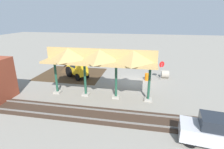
{
  "coord_description": "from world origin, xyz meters",
  "views": [
    {
      "loc": [
        -1.16,
        20.59,
        7.8
      ],
      "look_at": [
        2.29,
        2.55,
        1.6
      ],
      "focal_mm": 28.0,
      "sensor_mm": 36.0,
      "label": 1
    }
  ],
  "objects_px": {
    "stop_sign": "(162,67)",
    "distant_parked_car": "(217,132)",
    "concrete_pipe": "(165,74)",
    "traffic_barrel": "(147,77)",
    "backhoe": "(77,68)"
  },
  "relations": [
    {
      "from": "stop_sign",
      "to": "distant_parked_car",
      "type": "distance_m",
      "value": 11.97
    },
    {
      "from": "concrete_pipe",
      "to": "traffic_barrel",
      "type": "relative_size",
      "value": 1.17
    },
    {
      "from": "distant_parked_car",
      "to": "traffic_barrel",
      "type": "xyz_separation_m",
      "value": [
        4.22,
        -11.1,
        -0.53
      ]
    },
    {
      "from": "stop_sign",
      "to": "concrete_pipe",
      "type": "bearing_deg",
      "value": -124.84
    },
    {
      "from": "stop_sign",
      "to": "distant_parked_car",
      "type": "relative_size",
      "value": 0.55
    },
    {
      "from": "backhoe",
      "to": "distant_parked_car",
      "type": "bearing_deg",
      "value": 141.59
    },
    {
      "from": "backhoe",
      "to": "traffic_barrel",
      "type": "relative_size",
      "value": 5.41
    },
    {
      "from": "distant_parked_car",
      "to": "backhoe",
      "type": "bearing_deg",
      "value": -38.41
    },
    {
      "from": "stop_sign",
      "to": "backhoe",
      "type": "distance_m",
      "value": 10.97
    },
    {
      "from": "stop_sign",
      "to": "distant_parked_car",
      "type": "xyz_separation_m",
      "value": [
        -2.5,
        11.68,
        -0.75
      ]
    },
    {
      "from": "backhoe",
      "to": "traffic_barrel",
      "type": "xyz_separation_m",
      "value": [
        -9.19,
        -0.47,
        -0.81
      ]
    },
    {
      "from": "concrete_pipe",
      "to": "distant_parked_car",
      "type": "height_order",
      "value": "distant_parked_car"
    },
    {
      "from": "distant_parked_car",
      "to": "concrete_pipe",
      "type": "bearing_deg",
      "value": -81.26
    },
    {
      "from": "stop_sign",
      "to": "concrete_pipe",
      "type": "xyz_separation_m",
      "value": [
        -0.58,
        -0.83,
        -1.23
      ]
    },
    {
      "from": "concrete_pipe",
      "to": "traffic_barrel",
      "type": "xyz_separation_m",
      "value": [
        2.29,
        1.41,
        -0.05
      ]
    }
  ]
}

